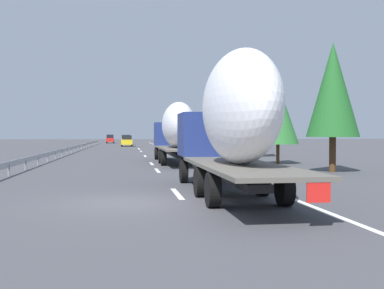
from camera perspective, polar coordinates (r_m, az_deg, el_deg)
name	(u,v)px	position (r m, az deg, el deg)	size (l,w,h in m)	color
ground_plane	(126,153)	(55.23, -7.86, -0.96)	(260.00, 260.00, 0.00)	#424247
lane_stripe_0	(177,194)	(17.42, -1.79, -5.88)	(3.20, 0.20, 0.01)	white
lane_stripe_1	(157,170)	(28.28, -4.16, -3.11)	(3.20, 0.20, 0.01)	white
lane_stripe_2	(152,164)	(34.65, -4.85, -2.29)	(3.20, 0.20, 0.01)	white
lane_stripe_3	(145,156)	(46.41, -5.63, -1.38)	(3.20, 0.20, 0.01)	white
lane_stripe_4	(141,151)	(58.89, -6.11, -0.81)	(3.20, 0.20, 0.01)	white
lane_stripe_5	(139,149)	(66.71, -6.32, -0.56)	(3.20, 0.20, 0.01)	white
lane_stripe_6	(139,148)	(69.85, -6.39, -0.47)	(3.20, 0.20, 0.01)	white
lane_stripe_7	(137,146)	(82.17, -6.62, -0.20)	(3.20, 0.20, 0.01)	white
lane_stripe_8	(137,146)	(81.67, -6.61, -0.21)	(3.20, 0.20, 0.01)	white
edge_line_right	(170,151)	(60.48, -2.64, -0.74)	(110.00, 0.20, 0.01)	white
truck_lead	(176,129)	(34.69, -1.88, 1.84)	(14.06, 2.55, 4.38)	navy
truck_trailing	(232,119)	(16.59, 4.78, 2.99)	(13.23, 2.55, 4.88)	navy
car_yellow_coupe	(127,141)	(81.75, -7.80, 0.44)	(4.77, 1.87, 1.86)	gold
car_red_compact	(110,139)	(109.25, -9.74, 0.66)	(4.08, 1.73, 1.93)	red
car_white_van	(126,140)	(95.57, -7.88, 0.58)	(4.39, 1.91, 1.92)	white
road_sign	(181,132)	(58.92, -1.34, 1.47)	(0.10, 0.90, 3.38)	gray
tree_0	(262,113)	(46.00, 8.32, 3.75)	(2.42, 2.42, 6.88)	#472D19
tree_1	(183,124)	(97.04, -1.06, 2.47)	(2.63, 2.63, 6.90)	#472D19
tree_2	(237,119)	(51.79, 5.40, 3.04)	(3.50, 3.50, 5.80)	#472D19
tree_3	(333,90)	(28.31, 16.48, 6.26)	(2.98, 2.98, 7.35)	#472D19
tree_4	(278,114)	(35.02, 10.23, 3.64)	(2.99, 2.99, 5.82)	#472D19
guardrail_median	(75,147)	(58.51, -13.75, -0.29)	(94.00, 0.10, 0.76)	#9EA0A5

